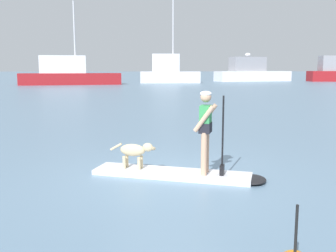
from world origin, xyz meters
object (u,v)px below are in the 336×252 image
paddleboard (182,174)px  person_paddler (206,126)px  moored_boat_far_starboard (169,72)px  dog (135,151)px  moored_boat_center (334,72)px  moored_boat_far_port (251,72)px  moored_boat_outer (68,74)px

paddleboard → person_paddler: person_paddler is taller
paddleboard → moored_boat_far_starboard: 48.15m
paddleboard → moored_boat_far_starboard: size_ratio=0.30×
dog → moored_boat_center: 60.60m
paddleboard → person_paddler: (0.46, -0.16, 1.03)m
moored_boat_far_port → paddleboard: bearing=-107.6°
moored_boat_outer → moored_boat_center: bearing=12.8°
paddleboard → moored_boat_far_port: 56.94m
dog → paddleboard: bearing=-19.4°
dog → moored_boat_outer: 43.79m
moored_boat_far_starboard → moored_boat_far_port: moored_boat_far_starboard is taller
dog → moored_boat_far_port: bearing=71.4°
dog → moored_boat_far_starboard: bearing=84.9°
paddleboard → moored_boat_center: bearing=60.1°
dog → person_paddler: bearing=-19.4°
paddleboard → moored_boat_outer: size_ratio=0.28×
person_paddler → moored_boat_far_port: bearing=72.9°
paddleboard → moored_boat_far_starboard: (3.31, 48.01, 1.51)m
moored_boat_outer → moored_boat_far_port: moored_boat_outer is taller
dog → moored_boat_far_port: size_ratio=0.08×
moored_boat_center → moored_boat_far_port: bearing=171.5°
paddleboard → moored_boat_far_port: size_ratio=0.28×
moored_boat_outer → moored_boat_far_starboard: bearing=19.9°
person_paddler → paddleboard: bearing=160.6°
moored_boat_far_starboard → moored_boat_center: (26.82, 4.33, -0.03)m
moored_boat_outer → moored_boat_far_starboard: 14.17m
person_paddler → moored_boat_far_port: moored_boat_far_port is taller
person_paddler → dog: person_paddler is taller
person_paddler → moored_boat_outer: bearing=103.6°
moored_boat_outer → person_paddler: bearing=-76.4°
moored_boat_far_port → moored_boat_outer: bearing=-157.9°
paddleboard → person_paddler: size_ratio=2.14×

